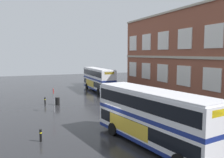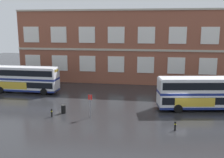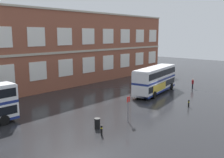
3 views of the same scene
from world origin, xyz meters
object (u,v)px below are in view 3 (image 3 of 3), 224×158
(bus_stand_flag, at_px, (128,107))
(safety_bollard_west, at_px, (102,130))
(waiting_passenger, at_px, (193,83))
(station_litter_bin, at_px, (97,123))
(safety_bollard_east, at_px, (189,103))
(double_decker_middle, at_px, (155,79))

(bus_stand_flag, xyz_separation_m, safety_bollard_west, (-4.46, -0.47, -1.14))
(waiting_passenger, bearing_deg, station_litter_bin, -177.43)
(bus_stand_flag, relative_size, station_litter_bin, 2.62)
(bus_stand_flag, relative_size, safety_bollard_west, 2.84)
(safety_bollard_west, xyz_separation_m, safety_bollard_east, (13.76, -1.91, 0.00))
(bus_stand_flag, bearing_deg, safety_bollard_west, -173.97)
(waiting_passenger, bearing_deg, safety_bollard_east, -157.59)
(waiting_passenger, xyz_separation_m, safety_bollard_east, (-10.79, -4.45, -0.44))
(double_decker_middle, height_order, waiting_passenger, double_decker_middle)
(waiting_passenger, height_order, safety_bollard_west, waiting_passenger)
(bus_stand_flag, bearing_deg, station_litter_bin, 164.21)
(waiting_passenger, bearing_deg, bus_stand_flag, -174.12)
(bus_stand_flag, distance_m, station_litter_bin, 3.86)
(waiting_passenger, distance_m, station_litter_bin, 23.67)
(safety_bollard_west, bearing_deg, safety_bollard_east, -7.90)
(waiting_passenger, xyz_separation_m, safety_bollard_west, (-24.55, -2.54, -0.44))
(station_litter_bin, height_order, safety_bollard_east, station_litter_bin)
(station_litter_bin, bearing_deg, safety_bollard_east, -14.77)
(bus_stand_flag, relative_size, safety_bollard_east, 2.84)
(waiting_passenger, xyz_separation_m, station_litter_bin, (-23.64, -1.06, -0.41))
(double_decker_middle, bearing_deg, bus_stand_flag, -158.93)
(station_litter_bin, height_order, safety_bollard_west, station_litter_bin)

